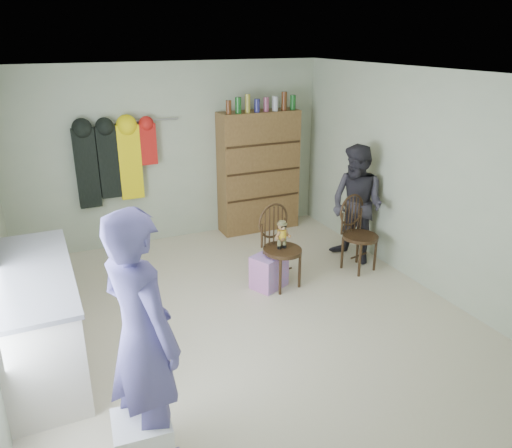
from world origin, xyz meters
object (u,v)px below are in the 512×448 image
chair_front (280,242)px  dresser (259,171)px  chair_far (357,230)px  counter (40,318)px

chair_front → dresser: dresser is taller
chair_far → counter: bearing=174.9°
counter → chair_front: (2.64, 0.49, 0.08)m
chair_front → chair_far: (1.10, 0.00, -0.04)m
dresser → chair_far: bearing=-73.4°
chair_far → dresser: 1.92m
chair_far → dresser: size_ratio=0.47×
counter → chair_front: size_ratio=1.86×
chair_front → dresser: 1.92m
counter → dresser: bearing=35.7°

